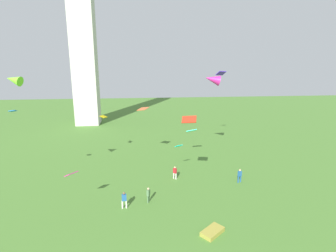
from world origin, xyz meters
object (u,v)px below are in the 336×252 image
at_px(kite_flying_4, 104,117).
at_px(person_0, 148,194).
at_px(person_1, 124,199).
at_px(kite_flying_9, 189,119).
at_px(kite_flying_6, 179,146).
at_px(kite_flying_7, 14,80).
at_px(kite_bundle_0, 212,232).
at_px(monument_obelisk, 81,13).
at_px(person_2, 240,175).
at_px(kite_flying_8, 212,79).
at_px(kite_flying_0, 192,131).
at_px(kite_flying_3, 221,73).
at_px(kite_flying_1, 13,111).
at_px(kite_flying_5, 143,109).
at_px(kite_flying_2, 71,174).
at_px(person_3, 175,172).

bearing_deg(kite_flying_4, person_0, 44.37).
relative_size(person_1, kite_flying_9, 1.03).
relative_size(kite_flying_6, kite_flying_7, 0.64).
xyz_separation_m(person_1, kite_bundle_0, (7.59, -5.03, -0.81)).
xyz_separation_m(monument_obelisk, person_2, (24.98, -38.99, -26.40)).
distance_m(person_0, kite_flying_8, 19.21).
height_order(kite_flying_7, kite_flying_8, kite_flying_8).
distance_m(kite_flying_0, kite_bundle_0, 19.75).
bearing_deg(kite_flying_3, monument_obelisk, 114.57).
height_order(kite_flying_6, kite_flying_7, kite_flying_7).
height_order(monument_obelisk, kite_flying_0, monument_obelisk).
xyz_separation_m(kite_flying_0, kite_flying_1, (-21.84, -8.76, 4.99)).
bearing_deg(kite_flying_1, kite_flying_5, -69.50).
relative_size(person_2, kite_flying_3, 0.87).
distance_m(kite_flying_0, kite_flying_8, 8.62).
relative_size(kite_flying_2, kite_flying_6, 1.16).
bearing_deg(kite_flying_8, person_3, -37.89).
bearing_deg(kite_flying_7, kite_flying_6, 116.87).
height_order(person_0, kite_flying_7, kite_flying_7).
bearing_deg(person_1, kite_flying_4, -81.39).
bearing_deg(kite_flying_3, kite_flying_4, 165.97).
xyz_separation_m(kite_flying_3, kite_flying_7, (-26.83, -16.41, -0.54)).
bearing_deg(kite_bundle_0, kite_flying_8, 73.78).
relative_size(kite_flying_2, kite_flying_7, 0.74).
relative_size(kite_flying_4, kite_flying_6, 1.24).
bearing_deg(kite_flying_6, kite_flying_1, -18.91).
relative_size(person_3, kite_bundle_0, 0.80).
bearing_deg(kite_flying_2, kite_flying_9, -47.56).
relative_size(person_1, kite_flying_8, 0.69).
height_order(kite_flying_3, kite_flying_8, kite_flying_3).
xyz_separation_m(monument_obelisk, kite_flying_3, (27.51, -23.41, -14.12)).
height_order(kite_flying_6, kite_flying_8, kite_flying_8).
bearing_deg(kite_flying_0, kite_bundle_0, 92.61).
height_order(person_2, kite_flying_8, kite_flying_8).
xyz_separation_m(kite_flying_6, kite_flying_8, (5.77, 4.74, 8.48)).
xyz_separation_m(person_3, kite_flying_0, (3.93, 7.92, 3.42)).
bearing_deg(kite_bundle_0, kite_flying_1, 151.78).
distance_m(kite_flying_7, kite_flying_9, 17.81).
relative_size(kite_flying_4, kite_flying_7, 0.79).
relative_size(kite_flying_5, kite_flying_6, 1.71).
distance_m(kite_flying_3, kite_flying_4, 21.51).
bearing_deg(person_0, person_2, -47.47).
relative_size(person_0, kite_flying_3, 0.83).
relative_size(monument_obelisk, kite_flying_6, 48.68).
height_order(monument_obelisk, kite_flying_6, monument_obelisk).
distance_m(kite_flying_2, kite_flying_8, 23.00).
bearing_deg(kite_flying_8, kite_flying_5, -82.27).
relative_size(kite_flying_1, kite_flying_4, 0.68).
height_order(person_3, kite_flying_7, kite_flying_7).
height_order(person_3, kite_flying_0, kite_flying_0).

